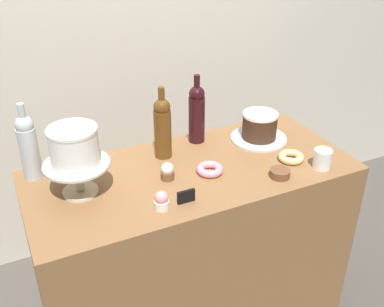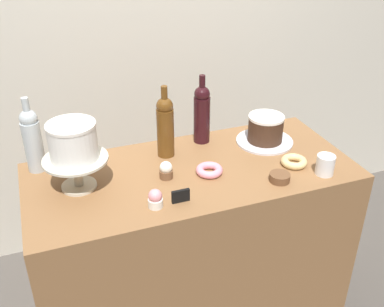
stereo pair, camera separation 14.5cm
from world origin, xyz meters
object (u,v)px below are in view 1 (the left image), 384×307
cake_stand_pedestal (78,173)px  donut_pink (210,169)px  donut_glazed (291,157)px  coffee_cup_ceramic (322,159)px  chocolate_round_cake (260,125)px  wine_bottle_clear (28,146)px  cookie_stack (280,173)px  wine_bottle_dark_red (197,113)px  white_layer_cake (74,146)px  wine_bottle_amber (163,127)px  cupcake_vanilla (167,171)px  price_sign_chalkboard (186,196)px  cupcake_strawberry (162,201)px

cake_stand_pedestal → donut_pink: cake_stand_pedestal is taller
donut_glazed → cake_stand_pedestal: bearing=170.7°
donut_pink → coffee_cup_ceramic: size_ratio=1.32×
chocolate_round_cake → wine_bottle_clear: wine_bottle_clear is taller
cookie_stack → coffee_cup_ceramic: coffee_cup_ceramic is taller
wine_bottle_clear → wine_bottle_dark_red: (0.74, -0.00, 0.00)m
white_layer_cake → coffee_cup_ceramic: size_ratio=2.19×
cake_stand_pedestal → white_layer_cake: size_ratio=1.36×
donut_pink → wine_bottle_dark_red: bearing=75.1°
wine_bottle_amber → coffee_cup_ceramic: bearing=-33.8°
coffee_cup_ceramic → cupcake_vanilla: bearing=162.4°
wine_bottle_clear → wine_bottle_amber: (0.55, -0.07, 0.00)m
cake_stand_pedestal → wine_bottle_dark_red: wine_bottle_dark_red is taller
price_sign_chalkboard → wine_bottle_dark_red: bearing=59.7°
wine_bottle_dark_red → price_sign_chalkboard: 0.51m
chocolate_round_cake → cupcake_strawberry: 0.70m
cake_stand_pedestal → donut_pink: 0.54m
wine_bottle_clear → coffee_cup_ceramic: (1.12, -0.45, -0.10)m
cake_stand_pedestal → cupcake_vanilla: (0.35, -0.05, -0.06)m
wine_bottle_clear → wine_bottle_dark_red: bearing=-0.1°
cake_stand_pedestal → donut_pink: bearing=-9.2°
cupcake_vanilla → donut_glazed: 0.55m
white_layer_cake → wine_bottle_amber: 0.43m
coffee_cup_ceramic → wine_bottle_clear: bearing=158.1°
donut_pink → price_sign_chalkboard: (-0.18, -0.15, 0.01)m
cupcake_vanilla → cookie_stack: cupcake_vanilla is taller
chocolate_round_cake → donut_glazed: 0.24m
cookie_stack → price_sign_chalkboard: (-0.42, 0.00, 0.01)m
chocolate_round_cake → coffee_cup_ceramic: (0.10, -0.34, -0.03)m
wine_bottle_clear → donut_pink: (0.67, -0.28, -0.13)m
cake_stand_pedestal → donut_glazed: (0.89, -0.15, -0.08)m
wine_bottle_clear → cupcake_vanilla: (0.49, -0.25, -0.11)m
wine_bottle_dark_red → cookie_stack: wine_bottle_dark_red is taller
cupcake_vanilla → cake_stand_pedestal: bearing=171.3°
wine_bottle_amber → cupcake_vanilla: size_ratio=4.38×
price_sign_chalkboard → cookie_stack: bearing=-0.2°
wine_bottle_dark_red → donut_glazed: (0.29, -0.34, -0.13)m
cupcake_strawberry → donut_pink: bearing=28.0°
cake_stand_pedestal → cupcake_vanilla: bearing=-8.7°
cake_stand_pedestal → wine_bottle_amber: 0.43m
wine_bottle_dark_red → coffee_cup_ceramic: (0.37, -0.45, -0.10)m
wine_bottle_dark_red → wine_bottle_amber: same height
cake_stand_pedestal → donut_glazed: cake_stand_pedestal is taller
donut_glazed → coffee_cup_ceramic: size_ratio=1.32×
wine_bottle_dark_red → donut_glazed: 0.47m
wine_bottle_dark_red → donut_pink: (-0.08, -0.28, -0.13)m
white_layer_cake → chocolate_round_cake: 0.89m
white_layer_cake → wine_bottle_amber: (0.40, 0.13, -0.06)m
chocolate_round_cake → donut_glazed: chocolate_round_cake is taller
wine_bottle_dark_red → coffee_cup_ceramic: bearing=-50.3°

